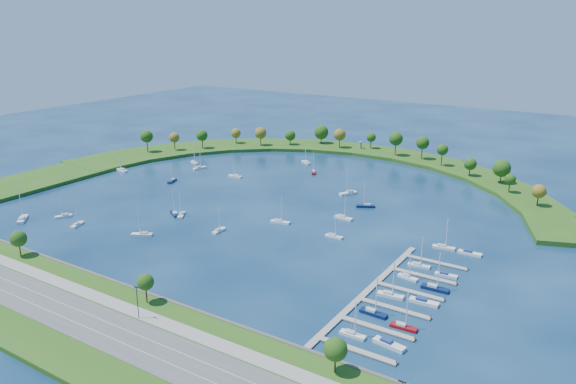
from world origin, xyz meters
The scene contains 37 objects.
ground centered at (0.00, 0.00, 0.00)m, with size 700.00×700.00×0.00m, color #072141.
south_shoreline centered at (0.03, -122.88, 1.00)m, with size 420.00×43.10×11.60m.
breakwater centered at (-46.33, 48.72, 0.99)m, with size 286.74×247.64×2.00m.
breakwater_trees centered at (-12.84, 90.85, 10.46)m, with size 239.41×93.82×15.00m.
harbor_tower centered at (-9.70, 117.61, 4.33)m, with size 2.60×2.60×4.56m.
dock_system centered at (85.30, -61.00, 0.35)m, with size 24.28×82.00×1.60m.
moored_boat_0 centered at (41.82, 15.23, 0.93)m, with size 8.81×6.20×12.75m.
moored_boat_1 centered at (46.94, -26.30, 0.88)m, with size 7.51×2.40×10.91m.
moored_boat_2 centered at (-77.57, -82.23, 1.00)m, with size 9.11×9.08×14.76m.
moored_boat_3 centered at (-70.20, 26.07, 0.91)m, with size 4.56×8.59×12.16m.
moored_boat_4 centered at (-8.81, 54.18, 0.91)m, with size 6.35×8.23×12.15m.
moored_boat_5 centered at (-20.06, -66.57, 0.92)m, with size 8.50×6.32×12.44m.
moored_boat_6 centered at (-24.01, 71.13, 0.90)m, with size 8.19×5.98×11.94m.
moored_boat_7 centered at (-81.67, 34.28, 0.87)m, with size 7.42×4.79×10.61m.
moored_boat_8 centered at (3.60, -46.29, 0.88)m, with size 2.58×7.56×10.93m.
moored_boat_9 centered at (-104.90, -2.20, 0.95)m, with size 9.46×3.85×13.50m.
moored_boat_10 centered at (40.32, -4.90, 0.92)m, with size 8.56×2.85×12.41m.
moored_boat_11 centered at (-52.01, -73.37, 0.88)m, with size 4.40×7.79×11.05m.
moored_boat_12 centered at (-41.43, 23.00, 0.91)m, with size 8.36×3.01×12.03m.
moored_boat_13 centered at (-64.66, -2.61, 0.88)m, with size 4.32×7.92×11.22m.
moored_boat_14 centered at (-66.26, -69.66, 0.87)m, with size 5.28×7.26×10.57m.
moored_boat_15 centered at (25.99, 28.65, 0.97)m, with size 7.10×9.51×13.93m.
moored_boat_16 centered at (-26.33, -40.98, 0.91)m, with size 8.29×6.26×12.17m.
moored_boat_17 centered at (-22.91, -40.40, 0.90)m, with size 6.25×8.09×11.94m.
moored_boat_18 centered at (19.54, -24.28, 0.92)m, with size 8.80×4.38×12.46m.
docked_boat_0 centered at (85.53, -87.97, 0.88)m, with size 7.55×2.13×11.09m.
docked_boat_1 centered at (95.97, -87.03, 0.69)m, with size 9.45×3.81×1.87m.
docked_boat_2 centered at (85.51, -73.94, 0.92)m, with size 8.56×2.71×12.45m.
docked_boat_3 centered at (96.03, -76.52, 0.89)m, with size 7.94×2.54×11.55m.
docked_boat_4 centered at (85.51, -60.85, 0.92)m, with size 8.75×3.35×12.55m.
docked_boat_5 centered at (95.97, -59.35, 0.69)m, with size 9.27×2.99×1.87m.
docked_boat_6 centered at (85.54, -45.54, 0.87)m, with size 7.48×3.20×10.66m.
docked_boat_7 centered at (96.00, -48.60, 0.94)m, with size 9.09×2.77×13.27m.
docked_boat_8 centered at (85.52, -34.62, 0.90)m, with size 8.16×3.43×11.63m.
docked_boat_9 centered at (95.99, -36.86, 0.57)m, with size 7.73×2.79×1.54m.
docked_boat_10 centered at (87.92, -13.73, 0.92)m, with size 8.66×3.53×12.36m.
docked_boat_11 centered at (97.87, -13.82, 0.65)m, with size 8.77×2.58×1.78m.
Camera 1 is at (142.94, -211.71, 84.90)m, focal length 34.53 mm.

